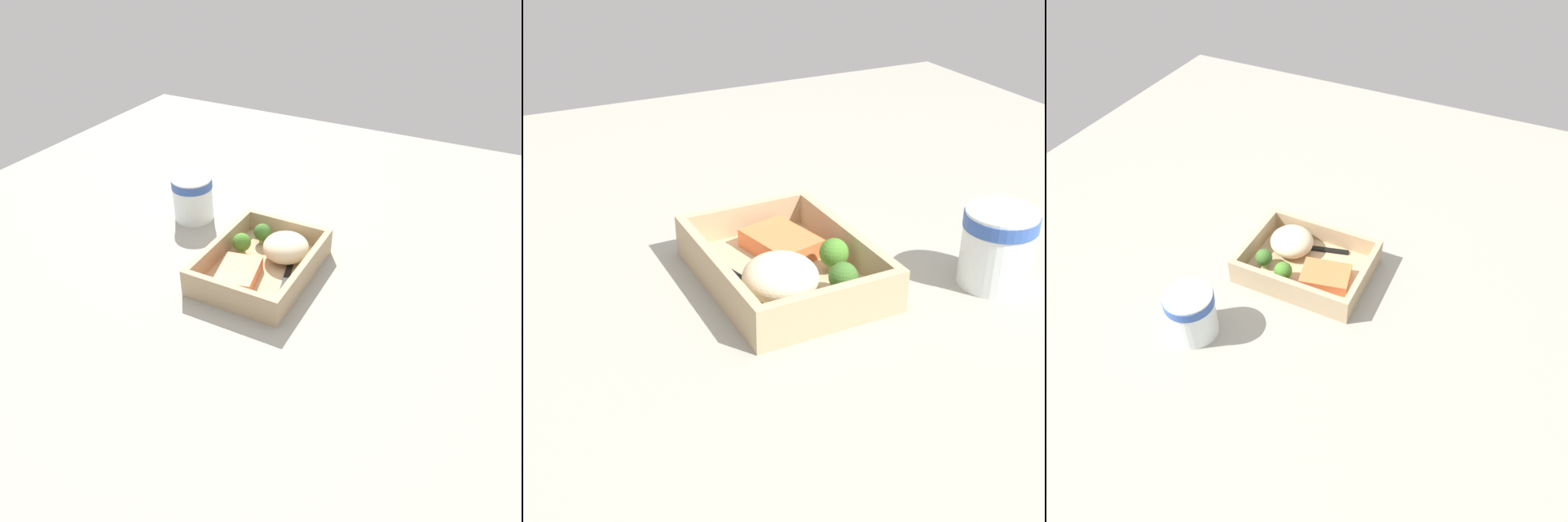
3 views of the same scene
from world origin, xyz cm
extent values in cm
cube|color=gray|center=(0.00, 0.00, -1.00)|extent=(160.00, 160.00, 2.00)
cube|color=tan|center=(0.00, 0.00, 0.60)|extent=(24.56, 18.45, 1.20)
cube|color=tan|center=(0.00, -8.62, 3.25)|extent=(24.56, 1.20, 4.09)
cube|color=tan|center=(0.00, 8.62, 3.25)|extent=(24.56, 1.20, 4.09)
cube|color=tan|center=(-11.68, 0.00, 3.25)|extent=(1.20, 16.05, 4.09)
cube|color=tan|center=(11.68, 0.00, 3.25)|extent=(1.20, 16.05, 4.09)
cube|color=orange|center=(-4.87, 2.03, 2.36)|extent=(10.39, 8.53, 2.32)
ellipsoid|color=beige|center=(4.78, -2.83, 3.71)|extent=(8.69, 8.67, 5.01)
cylinder|color=#80A362|center=(7.67, 3.59, 1.95)|extent=(1.28, 1.28, 1.50)
sphere|color=#3B6727|center=(7.67, 3.59, 3.62)|extent=(3.38, 3.38, 3.38)
cylinder|color=#7FA254|center=(2.53, 5.35, 1.99)|extent=(1.34, 1.34, 1.57)
sphere|color=#447C28|center=(2.53, 5.35, 3.74)|extent=(3.52, 3.52, 3.52)
cube|color=black|center=(0.10, -5.42, 1.42)|extent=(12.28, 4.20, 0.44)
cube|color=black|center=(7.74, -3.42, 1.42)|extent=(3.85, 2.99, 0.44)
cylinder|color=white|center=(11.49, 22.15, 4.73)|extent=(8.39, 8.39, 9.47)
cylinder|color=#3356A8|center=(11.49, 22.15, 8.22)|extent=(8.64, 8.64, 1.70)
camera|label=1|loc=(-67.54, -34.56, 56.41)|focal=35.00mm
camera|label=2|loc=(67.31, -33.58, 44.61)|focal=50.00mm
camera|label=3|loc=(-30.84, 64.46, 72.13)|focal=35.00mm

